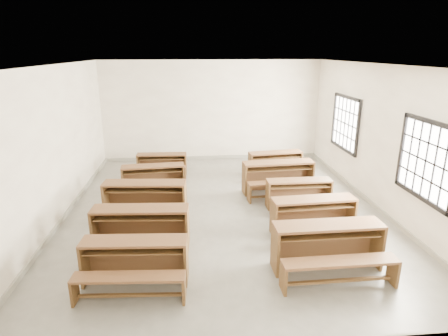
{
  "coord_description": "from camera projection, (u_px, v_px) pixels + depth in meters",
  "views": [
    {
      "loc": [
        -0.73,
        -7.82,
        3.48
      ],
      "look_at": [
        0.0,
        0.0,
        1.0
      ],
      "focal_mm": 30.0,
      "sensor_mm": 36.0,
      "label": 1
    }
  ],
  "objects": [
    {
      "name": "room",
      "position": [
        228.0,
        116.0,
        7.9
      ],
      "size": [
        8.5,
        8.5,
        3.2
      ],
      "color": "slate",
      "rests_on": "ground"
    },
    {
      "name": "desk_set_0",
      "position": [
        135.0,
        259.0,
        5.72
      ],
      "size": [
        1.66,
        0.94,
        0.72
      ],
      "rotation": [
        0.0,
        0.0,
        -0.07
      ],
      "color": "brown",
      "rests_on": "ground"
    },
    {
      "name": "desk_set_1",
      "position": [
        140.0,
        226.0,
        6.75
      ],
      "size": [
        1.79,
        1.01,
        0.78
      ],
      "rotation": [
        0.0,
        0.0,
        -0.07
      ],
      "color": "brown",
      "rests_on": "ground"
    },
    {
      "name": "desk_set_2",
      "position": [
        145.0,
        197.0,
        8.02
      ],
      "size": [
        1.83,
        1.06,
        0.79
      ],
      "rotation": [
        0.0,
        0.0,
        -0.09
      ],
      "color": "brown",
      "rests_on": "ground"
    },
    {
      "name": "desk_set_3",
      "position": [
        153.0,
        177.0,
        9.48
      ],
      "size": [
        1.63,
        0.94,
        0.7
      ],
      "rotation": [
        0.0,
        0.0,
        0.08
      ],
      "color": "brown",
      "rests_on": "ground"
    },
    {
      "name": "desk_set_4",
      "position": [
        162.0,
        163.0,
        10.79
      ],
      "size": [
        1.44,
        0.79,
        0.63
      ],
      "rotation": [
        0.0,
        0.0,
        -0.04
      ],
      "color": "brown",
      "rests_on": "ground"
    },
    {
      "name": "desk_set_5",
      "position": [
        329.0,
        244.0,
        6.08
      ],
      "size": [
        1.8,
        0.95,
        0.8
      ],
      "rotation": [
        0.0,
        0.0,
        0.02
      ],
      "color": "brown",
      "rests_on": "ground"
    },
    {
      "name": "desk_set_6",
      "position": [
        314.0,
        214.0,
        7.29
      ],
      "size": [
        1.69,
        0.94,
        0.74
      ],
      "rotation": [
        0.0,
        0.0,
        0.06
      ],
      "color": "brown",
      "rests_on": "ground"
    },
    {
      "name": "desk_set_7",
      "position": [
        299.0,
        192.0,
        8.54
      ],
      "size": [
        1.48,
        0.77,
        0.66
      ],
      "rotation": [
        0.0,
        0.0,
        0.0
      ],
      "color": "brown",
      "rests_on": "ground"
    },
    {
      "name": "desk_set_8",
      "position": [
        279.0,
        175.0,
        9.44
      ],
      "size": [
        1.85,
        1.05,
        0.8
      ],
      "rotation": [
        0.0,
        0.0,
        0.07
      ],
      "color": "brown",
      "rests_on": "ground"
    },
    {
      "name": "desk_set_9",
      "position": [
        276.0,
        162.0,
        10.77
      ],
      "size": [
        1.62,
        0.97,
        0.69
      ],
      "rotation": [
        0.0,
        0.0,
        0.11
      ],
      "color": "brown",
      "rests_on": "ground"
    }
  ]
}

